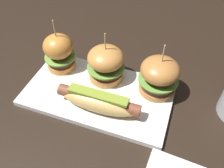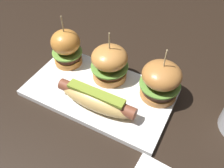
{
  "view_description": "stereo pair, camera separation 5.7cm",
  "coord_description": "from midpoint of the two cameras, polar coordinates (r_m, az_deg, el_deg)",
  "views": [
    {
      "loc": [
        0.17,
        -0.37,
        0.46
      ],
      "look_at": [
        0.04,
        0.0,
        0.05
      ],
      "focal_mm": 38.12,
      "sensor_mm": 36.0,
      "label": 1
    },
    {
      "loc": [
        0.22,
        -0.35,
        0.46
      ],
      "look_at": [
        0.04,
        0.0,
        0.05
      ],
      "focal_mm": 38.12,
      "sensor_mm": 36.0,
      "label": 2
    }
  ],
  "objects": [
    {
      "name": "ground_plane",
      "position": [
        0.62,
        -0.4,
        -2.44
      ],
      "size": [
        3.0,
        3.0,
        0.0
      ],
      "primitive_type": "plane",
      "color": "black"
    },
    {
      "name": "platter_main",
      "position": [
        0.61,
        -0.4,
        -2.01
      ],
      "size": [
        0.37,
        0.21,
        0.01
      ],
      "primitive_type": "cube",
      "color": "white",
      "rests_on": "ground"
    },
    {
      "name": "hot_dog",
      "position": [
        0.55,
        -0.89,
        -3.8
      ],
      "size": [
        0.2,
        0.06,
        0.05
      ],
      "color": "tan",
      "rests_on": "platter_main"
    },
    {
      "name": "slider_left",
      "position": [
        0.66,
        -8.47,
        8.56
      ],
      "size": [
        0.08,
        0.08,
        0.15
      ],
      "color": "#CB7F33",
      "rests_on": "platter_main"
    },
    {
      "name": "slider_center",
      "position": [
        0.61,
        2.2,
        4.85
      ],
      "size": [
        0.1,
        0.1,
        0.14
      ],
      "color": "#C5803D",
      "rests_on": "platter_main"
    },
    {
      "name": "slider_right",
      "position": [
        0.58,
        14.35,
        0.65
      ],
      "size": [
        0.1,
        0.1,
        0.14
      ],
      "color": "#B37237",
      "rests_on": "platter_main"
    }
  ]
}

